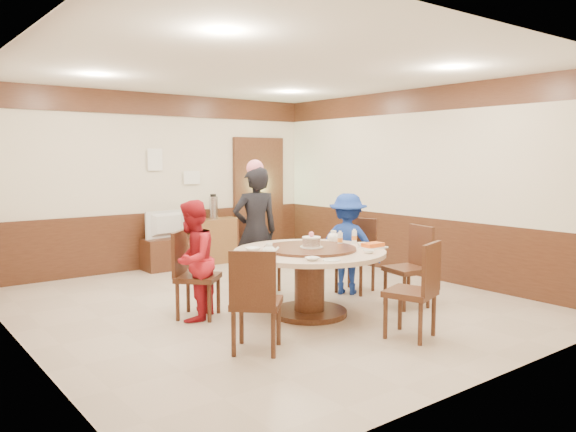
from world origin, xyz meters
TOP-DOWN VIEW (x-y plane):
  - room at (0.01, 0.01)m, footprint 6.00×6.04m
  - banquet_table at (0.10, -0.67)m, footprint 1.71×1.71m
  - chair_0 at (1.31, -0.18)m, footprint 0.56×0.56m
  - chair_1 at (0.33, 0.67)m, footprint 0.45×0.46m
  - chair_2 at (-0.96, 0.04)m, footprint 0.62×0.62m
  - chair_3 at (-1.06, -1.30)m, footprint 0.62×0.62m
  - chair_4 at (0.39, -1.91)m, footprint 0.55×0.56m
  - chair_5 at (1.29, -1.10)m, footprint 0.52×0.51m
  - person_standing at (0.16, 0.51)m, footprint 0.69×0.53m
  - person_red at (-1.03, -0.02)m, footprint 0.81×0.80m
  - person_blue at (1.15, -0.19)m, footprint 0.91×0.97m
  - birthday_cake at (0.10, -0.69)m, footprint 0.26×0.26m
  - teapot_left at (-0.54, -0.77)m, footprint 0.17×0.15m
  - teapot_right at (0.69, -0.42)m, footprint 0.17×0.15m
  - bowl_0 at (-0.45, -0.34)m, footprint 0.17×0.17m
  - bowl_1 at (0.46, -1.24)m, footprint 0.12×0.12m
  - bowl_2 at (-0.30, -1.19)m, footprint 0.14×0.14m
  - bowl_3 at (0.76, -0.85)m, footprint 0.13×0.13m
  - saucer_near at (-0.15, -1.32)m, footprint 0.18×0.18m
  - saucer_far at (0.55, -0.17)m, footprint 0.18×0.18m
  - shrimp_platter at (0.75, -1.03)m, footprint 0.30×0.20m
  - bottle_0 at (0.56, -0.67)m, footprint 0.06×0.06m
  - bottle_1 at (0.82, -0.65)m, footprint 0.06×0.06m
  - tv_stand at (0.02, 2.75)m, footprint 0.85×0.45m
  - television at (0.02, 2.75)m, footprint 0.77×0.21m
  - side_cabinet at (0.90, 2.78)m, footprint 0.80×0.40m
  - thermos at (0.85, 2.78)m, footprint 0.15×0.15m
  - notice_left at (-0.10, 2.96)m, footprint 0.25×0.00m
  - notice_right at (0.55, 2.96)m, footprint 0.30×0.00m

SIDE VIEW (x-z plane):
  - tv_stand at x=0.02m, z-range 0.00..0.50m
  - chair_0 at x=1.31m, z-range -0.18..0.79m
  - chair_1 at x=0.33m, z-range -0.18..0.79m
  - chair_2 at x=-0.96m, z-range -0.18..0.79m
  - chair_3 at x=-1.06m, z-range -0.18..0.79m
  - chair_4 at x=0.39m, z-range -0.18..0.79m
  - chair_5 at x=1.29m, z-range -0.18..0.79m
  - side_cabinet at x=0.90m, z-range 0.00..0.75m
  - banquet_table at x=0.10m, z-range 0.14..0.92m
  - person_blue at x=1.15m, z-range 0.00..1.32m
  - person_red at x=-1.03m, z-range 0.00..1.32m
  - television at x=0.02m, z-range 0.50..0.94m
  - saucer_near at x=-0.15m, z-range 0.75..0.76m
  - saucer_far at x=0.55m, z-range 0.75..0.76m
  - bowl_2 at x=-0.30m, z-range 0.75..0.78m
  - bowl_1 at x=0.46m, z-range 0.75..0.79m
  - bowl_0 at x=-0.45m, z-range 0.75..0.79m
  - bowl_3 at x=0.76m, z-range 0.75..0.79m
  - shrimp_platter at x=0.75m, z-range 0.75..0.81m
  - teapot_left at x=-0.54m, z-range 0.75..0.87m
  - teapot_right at x=0.69m, z-range 0.75..0.87m
  - bottle_0 at x=0.56m, z-range 0.75..0.91m
  - bottle_1 at x=0.82m, z-range 0.75..0.91m
  - person_standing at x=0.16m, z-range 0.00..1.67m
  - birthday_cake at x=0.10m, z-range 0.75..0.93m
  - thermos at x=0.85m, z-range 0.75..1.13m
  - room at x=0.01m, z-range -0.34..2.50m
  - notice_right at x=0.55m, z-range 1.34..1.56m
  - notice_left at x=-0.10m, z-range 1.57..1.93m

